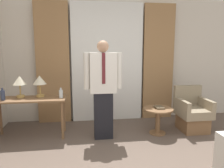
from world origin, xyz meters
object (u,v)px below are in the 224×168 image
Objects in this scene: side_table at (158,116)px; person at (103,87)px; table_lamp_right at (40,81)px; book at (159,107)px; bottle_near_edge at (61,94)px; bottle_by_lamp at (3,95)px; armchair at (192,114)px; desk at (30,104)px; table_lamp_left at (20,82)px.

person is at bearing -176.92° from side_table.
book is (2.21, -0.28, -0.50)m from table_lamp_right.
book is at bearing -4.26° from bottle_near_edge.
bottle_near_edge is 0.33× the size of side_table.
bottle_by_lamp is at bearing -162.46° from table_lamp_right.
bottle_by_lamp is 0.25× the size of armchair.
bottle_by_lamp is (-0.42, -0.08, 0.20)m from desk.
bottle_near_edge is 0.86× the size of bottle_by_lamp.
armchair is (2.92, -0.19, -0.68)m from table_lamp_right.
armchair is (3.10, -0.08, -0.28)m from desk.
armchair is at bearing -1.51° from desk.
desk is 3.11m from armchair.
side_table is at bearing -7.54° from table_lamp_right.
bottle_near_edge reaches higher than armchair.
book is (-0.71, -0.09, 0.18)m from armchair.
desk is 0.45m from table_lamp_left.
table_lamp_left is 0.78m from bottle_near_edge.
table_lamp_right is 2.31m from side_table.
person reaches higher than desk.
table_lamp_right is 2.12× the size of bottle_near_edge.
armchair is (2.53, -0.05, -0.47)m from bottle_near_edge.
bottle_near_edge is at bearing 175.74° from book.
table_lamp_left is 0.46× the size of armchair.
bottle_by_lamp is at bearing 178.12° from book.
armchair reaches higher than book.
table_lamp_left and table_lamp_right have the same top height.
person is (1.73, -0.16, 0.13)m from bottle_by_lamp.
bottle_by_lamp is (-0.98, -0.04, 0.01)m from bottle_near_edge.
bottle_by_lamp is 2.82m from book.
table_lamp_left is at bearing 166.95° from person.
table_lamp_right is at bearing 176.20° from armchair.
side_table is (2.36, -0.18, -0.28)m from desk.
side_table is (1.80, -0.14, -0.46)m from bottle_near_edge.
table_lamp_left is 0.35m from table_lamp_right.
table_lamp_left is 1.00× the size of table_lamp_right.
person is at bearing -16.88° from table_lamp_right.
desk is at bearing -32.56° from table_lamp_left.
book is (0.02, 0.01, 0.17)m from side_table.
desk is 2.39m from book.
table_lamp_left reaches higher than side_table.
table_lamp_right is 0.46× the size of armchair.
desk reaches higher than book.
armchair is at bearing 4.86° from person.
bottle_near_edge is (0.56, -0.03, 0.19)m from desk.
table_lamp_left is (-0.18, 0.11, 0.40)m from desk.
person is at bearing -13.05° from table_lamp_left.
bottle_near_edge is 1.86m from side_table.
armchair is (3.27, -0.19, -0.68)m from table_lamp_left.
desk is 6.94× the size of bottle_near_edge.
book is at bearing -7.23° from table_lamp_right.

